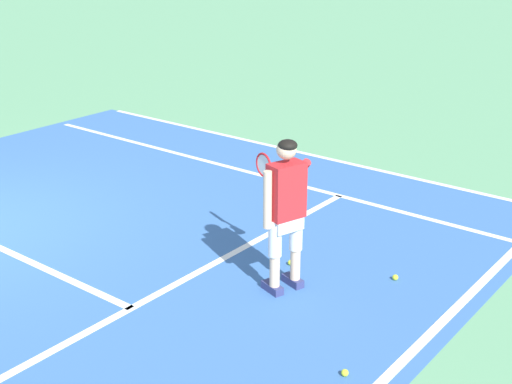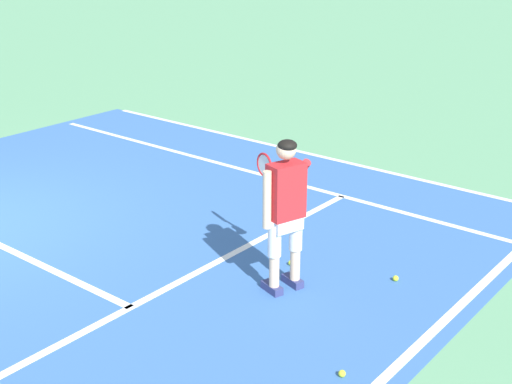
% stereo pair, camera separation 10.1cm
% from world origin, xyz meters
% --- Properties ---
extents(court_inner_surface, '(10.98, 9.47, 0.00)m').
position_xyz_m(court_inner_surface, '(0.00, -1.41, 0.00)').
color(court_inner_surface, '#3866A8').
rests_on(court_inner_surface, ground).
extents(line_service, '(8.23, 0.10, 0.01)m').
position_xyz_m(line_service, '(0.00, -3.28, 0.00)').
color(line_service, white).
rests_on(line_service, ground).
extents(line_singles_right, '(0.10, 9.07, 0.01)m').
position_xyz_m(line_singles_right, '(4.12, -1.41, 0.00)').
color(line_singles_right, white).
rests_on(line_singles_right, ground).
extents(line_doubles_right, '(0.10, 9.07, 0.01)m').
position_xyz_m(line_doubles_right, '(5.49, -1.41, 0.00)').
color(line_doubles_right, white).
rests_on(line_doubles_right, ground).
extents(tennis_player, '(0.89, 1.03, 1.71)m').
position_xyz_m(tennis_player, '(1.34, -4.27, 0.99)').
color(tennis_player, navy).
rests_on(tennis_player, ground).
extents(tennis_ball_near_feet, '(0.07, 0.07, 0.07)m').
position_xyz_m(tennis_ball_near_feet, '(1.84, -4.01, 0.03)').
color(tennis_ball_near_feet, '#CCE02D').
rests_on(tennis_ball_near_feet, ground).
extents(tennis_ball_by_baseline, '(0.07, 0.07, 0.07)m').
position_xyz_m(tennis_ball_by_baseline, '(2.26, -5.15, 0.03)').
color(tennis_ball_by_baseline, '#CCE02D').
rests_on(tennis_ball_by_baseline, ground).
extents(tennis_ball_mid_court, '(0.07, 0.07, 0.07)m').
position_xyz_m(tennis_ball_mid_court, '(0.37, -5.64, 0.03)').
color(tennis_ball_mid_court, '#CCE02D').
rests_on(tennis_ball_mid_court, ground).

